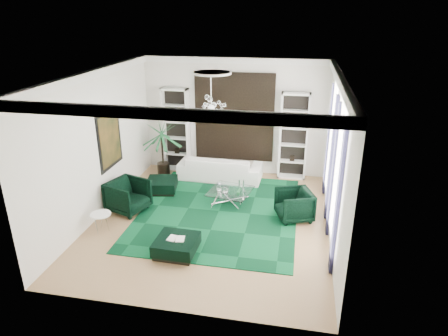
% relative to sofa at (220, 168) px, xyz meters
% --- Properties ---
extents(floor, '(6.00, 7.00, 0.02)m').
position_rel_sofa_xyz_m(floor, '(0.32, -2.72, -0.40)').
color(floor, tan).
rests_on(floor, ground).
extents(ceiling, '(6.00, 7.00, 0.02)m').
position_rel_sofa_xyz_m(ceiling, '(0.32, -2.72, 3.42)').
color(ceiling, white).
rests_on(ceiling, ground).
extents(wall_back, '(6.00, 0.02, 3.80)m').
position_rel_sofa_xyz_m(wall_back, '(0.32, 0.79, 1.51)').
color(wall_back, silver).
rests_on(wall_back, ground).
extents(wall_front, '(6.00, 0.02, 3.80)m').
position_rel_sofa_xyz_m(wall_front, '(0.32, -6.23, 1.51)').
color(wall_front, silver).
rests_on(wall_front, ground).
extents(wall_left, '(0.02, 7.00, 3.80)m').
position_rel_sofa_xyz_m(wall_left, '(-2.69, -2.72, 1.51)').
color(wall_left, silver).
rests_on(wall_left, ground).
extents(wall_right, '(0.02, 7.00, 3.80)m').
position_rel_sofa_xyz_m(wall_right, '(3.33, -2.72, 1.51)').
color(wall_right, silver).
rests_on(wall_right, ground).
extents(crown_molding, '(6.00, 7.00, 0.18)m').
position_rel_sofa_xyz_m(crown_molding, '(0.32, -2.72, 3.31)').
color(crown_molding, white).
rests_on(crown_molding, ceiling).
extents(ceiling_medallion, '(0.90, 0.90, 0.05)m').
position_rel_sofa_xyz_m(ceiling_medallion, '(0.32, -2.42, 3.38)').
color(ceiling_medallion, white).
rests_on(ceiling_medallion, ceiling).
extents(tapestry, '(2.50, 0.06, 2.80)m').
position_rel_sofa_xyz_m(tapestry, '(0.32, 0.74, 1.51)').
color(tapestry, black).
rests_on(tapestry, wall_back).
extents(shelving_left, '(0.90, 0.38, 2.80)m').
position_rel_sofa_xyz_m(shelving_left, '(-1.63, 0.59, 1.01)').
color(shelving_left, white).
rests_on(shelving_left, floor).
extents(shelving_right, '(0.90, 0.38, 2.80)m').
position_rel_sofa_xyz_m(shelving_right, '(2.27, 0.59, 1.01)').
color(shelving_right, white).
rests_on(shelving_right, floor).
extents(painting, '(0.04, 1.30, 1.60)m').
position_rel_sofa_xyz_m(painting, '(-2.65, -2.12, 1.46)').
color(painting, black).
rests_on(painting, wall_left).
extents(window_near, '(0.03, 1.10, 2.90)m').
position_rel_sofa_xyz_m(window_near, '(3.31, -3.62, 1.51)').
color(window_near, white).
rests_on(window_near, wall_right).
extents(curtain_near_a, '(0.07, 0.30, 3.25)m').
position_rel_sofa_xyz_m(curtain_near_a, '(3.28, -4.40, 1.26)').
color(curtain_near_a, black).
rests_on(curtain_near_a, floor).
extents(curtain_near_b, '(0.07, 0.30, 3.25)m').
position_rel_sofa_xyz_m(curtain_near_b, '(3.28, -2.84, 1.26)').
color(curtain_near_b, black).
rests_on(curtain_near_b, floor).
extents(window_far, '(0.03, 1.10, 2.90)m').
position_rel_sofa_xyz_m(window_far, '(3.31, -1.22, 1.51)').
color(window_far, white).
rests_on(window_far, wall_right).
extents(curtain_far_a, '(0.07, 0.30, 3.25)m').
position_rel_sofa_xyz_m(curtain_far_a, '(3.28, -2.00, 1.26)').
color(curtain_far_a, black).
rests_on(curtain_far_a, floor).
extents(curtain_far_b, '(0.07, 0.30, 3.25)m').
position_rel_sofa_xyz_m(curtain_far_b, '(3.28, -0.44, 1.26)').
color(curtain_far_b, black).
rests_on(curtain_far_b, floor).
extents(rug, '(4.20, 5.00, 0.02)m').
position_rel_sofa_xyz_m(rug, '(0.42, -2.25, -0.38)').
color(rug, black).
rests_on(rug, floor).
extents(sofa, '(2.69, 1.12, 0.78)m').
position_rel_sofa_xyz_m(sofa, '(0.00, 0.00, 0.00)').
color(sofa, white).
rests_on(sofa, floor).
extents(armchair_left, '(1.22, 1.20, 0.88)m').
position_rel_sofa_xyz_m(armchair_left, '(-2.02, -2.65, 0.05)').
color(armchair_left, black).
rests_on(armchair_left, floor).
extents(armchair_right, '(1.13, 1.11, 0.81)m').
position_rel_sofa_xyz_m(armchair_right, '(2.44, -2.26, 0.01)').
color(armchair_right, black).
rests_on(armchair_right, floor).
extents(coffee_table, '(1.31, 1.31, 0.39)m').
position_rel_sofa_xyz_m(coffee_table, '(0.63, -1.66, -0.20)').
color(coffee_table, white).
rests_on(coffee_table, floor).
extents(ottoman_side, '(1.02, 1.02, 0.39)m').
position_rel_sofa_xyz_m(ottoman_side, '(-1.54, -1.30, -0.19)').
color(ottoman_side, black).
rests_on(ottoman_side, floor).
extents(ottoman_front, '(0.94, 0.94, 0.37)m').
position_rel_sofa_xyz_m(ottoman_front, '(-0.12, -4.39, -0.21)').
color(ottoman_front, black).
rests_on(ottoman_front, floor).
extents(book, '(0.39, 0.26, 0.03)m').
position_rel_sofa_xyz_m(book, '(-0.12, -4.39, -0.01)').
color(book, white).
rests_on(book, ottoman_front).
extents(side_table, '(0.54, 0.54, 0.48)m').
position_rel_sofa_xyz_m(side_table, '(-2.23, -3.82, -0.15)').
color(side_table, white).
rests_on(side_table, floor).
extents(palm, '(1.79, 1.79, 2.27)m').
position_rel_sofa_xyz_m(palm, '(-1.97, 0.08, 0.75)').
color(palm, '#1F6A37').
rests_on(palm, floor).
extents(chandelier, '(1.03, 1.03, 0.70)m').
position_rel_sofa_xyz_m(chandelier, '(0.22, -2.18, 2.46)').
color(chandelier, white).
rests_on(chandelier, ceiling).
extents(table_plant, '(0.14, 0.12, 0.23)m').
position_rel_sofa_xyz_m(table_plant, '(0.91, -1.90, 0.11)').
color(table_plant, '#1F6A37').
rests_on(table_plant, coffee_table).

